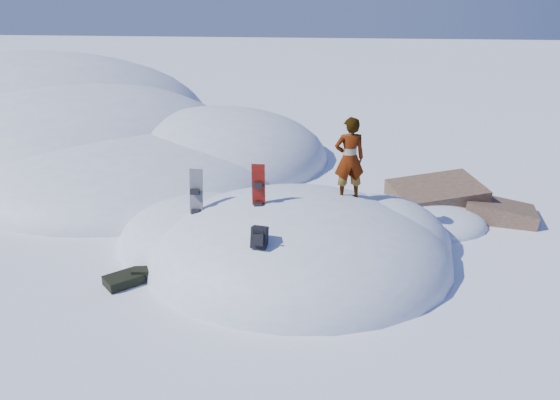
# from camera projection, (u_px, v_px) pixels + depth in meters

# --- Properties ---
(ground) EXTENTS (120.00, 120.00, 0.00)m
(ground) POSITION_uv_depth(u_px,v_px,m) (297.00, 259.00, 12.50)
(ground) COLOR white
(ground) RESTS_ON ground
(snow_mound) EXTENTS (8.00, 6.00, 3.00)m
(snow_mound) POSITION_uv_depth(u_px,v_px,m) (291.00, 254.00, 12.74)
(snow_mound) COLOR white
(snow_mound) RESTS_ON ground
(snow_ridge) EXTENTS (21.50, 18.50, 6.40)m
(snow_ridge) POSITION_uv_depth(u_px,v_px,m) (66.00, 138.00, 22.68)
(snow_ridge) COLOR white
(snow_ridge) RESTS_ON ground
(rock_outcrop) EXTENTS (4.68, 4.41, 1.68)m
(rock_outcrop) POSITION_uv_depth(u_px,v_px,m) (441.00, 215.00, 14.91)
(rock_outcrop) COLOR brown
(rock_outcrop) RESTS_ON ground
(snowboard_red) EXTENTS (0.28, 0.15, 1.51)m
(snowboard_red) POSITION_uv_depth(u_px,v_px,m) (259.00, 197.00, 11.68)
(snowboard_red) COLOR #B81409
(snowboard_red) RESTS_ON snow_mound
(snowboard_dark) EXTENTS (0.32, 0.27, 1.59)m
(snowboard_dark) POSITION_uv_depth(u_px,v_px,m) (196.00, 204.00, 12.14)
(snowboard_dark) COLOR black
(snowboard_dark) RESTS_ON snow_mound
(backpack) EXTENTS (0.34, 0.39, 0.49)m
(backpack) POSITION_uv_depth(u_px,v_px,m) (259.00, 238.00, 10.41)
(backpack) COLOR black
(backpack) RESTS_ON snow_mound
(gear_pile) EXTENTS (0.99, 0.87, 0.26)m
(gear_pile) POSITION_uv_depth(u_px,v_px,m) (126.00, 278.00, 11.41)
(gear_pile) COLOR black
(gear_pile) RESTS_ON ground
(person) EXTENTS (0.78, 0.60, 1.89)m
(person) POSITION_uv_depth(u_px,v_px,m) (349.00, 159.00, 12.13)
(person) COLOR slate
(person) RESTS_ON snow_mound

